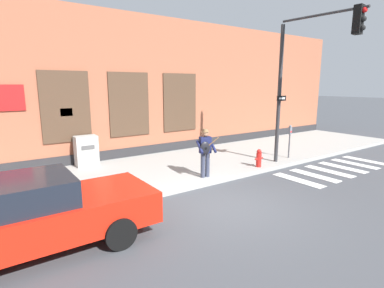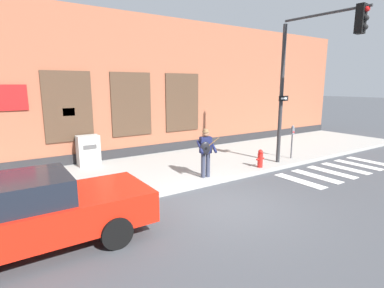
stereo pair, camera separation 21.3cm
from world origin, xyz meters
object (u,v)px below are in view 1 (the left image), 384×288
at_px(traffic_light, 307,65).
at_px(utility_box, 86,151).
at_px(red_car, 35,214).
at_px(parking_meter, 290,136).
at_px(busker, 205,150).
at_px(fire_hydrant, 259,158).

bearing_deg(traffic_light, utility_box, 143.73).
distance_m(red_car, traffic_light, 9.81).
distance_m(red_car, parking_meter, 10.27).
relative_size(red_car, parking_meter, 3.21).
bearing_deg(red_car, busker, 16.25).
xyz_separation_m(busker, utility_box, (-2.89, 3.88, -0.36)).
bearing_deg(parking_meter, utility_box, 153.86).
xyz_separation_m(traffic_light, utility_box, (-6.72, 4.93, -3.24)).
xyz_separation_m(traffic_light, fire_hydrant, (-1.32, 0.93, -3.49)).
bearing_deg(red_car, traffic_light, 3.25).
bearing_deg(busker, fire_hydrant, -2.95).
bearing_deg(fire_hydrant, traffic_light, -35.03).
bearing_deg(parking_meter, fire_hydrant, -172.67).
relative_size(traffic_light, fire_hydrant, 7.97).
height_order(utility_box, fire_hydrant, utility_box).
bearing_deg(red_car, utility_box, 65.09).
bearing_deg(traffic_light, fire_hydrant, 144.97).
xyz_separation_m(red_car, fire_hydrant, (7.93, 1.45, -0.28)).
height_order(busker, traffic_light, traffic_light).
relative_size(busker, utility_box, 1.41).
relative_size(red_car, busker, 2.75).
xyz_separation_m(red_car, parking_meter, (10.12, 1.73, 0.32)).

